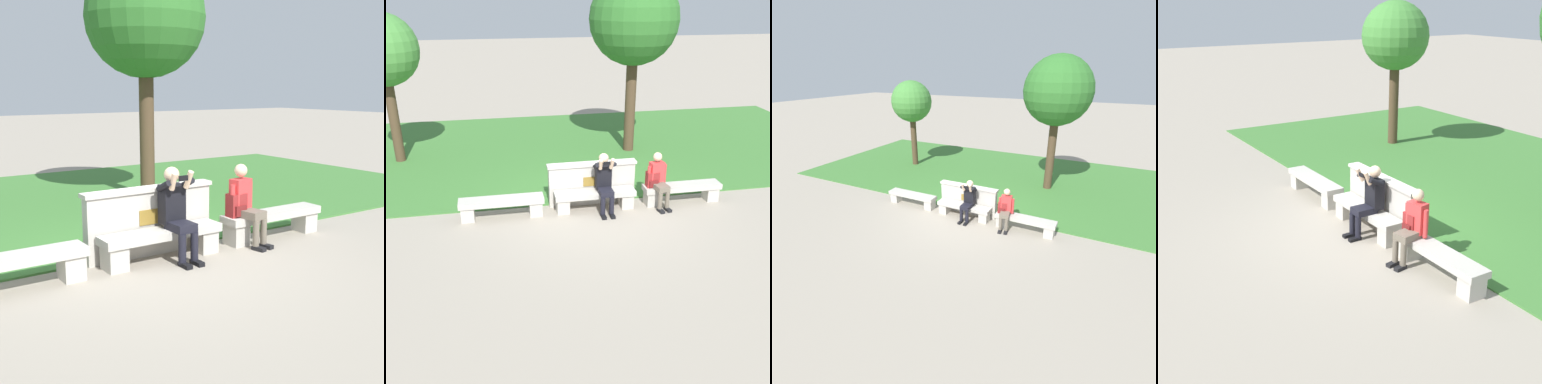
# 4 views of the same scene
# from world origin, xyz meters

# --- Properties ---
(ground_plane) EXTENTS (80.00, 80.00, 0.00)m
(ground_plane) POSITION_xyz_m (0.00, 0.00, 0.00)
(ground_plane) COLOR gray
(grass_strip) EXTENTS (18.01, 8.00, 0.03)m
(grass_strip) POSITION_xyz_m (0.00, 4.38, 0.01)
(grass_strip) COLOR #3D7533
(grass_strip) RESTS_ON ground
(bench_main) EXTENTS (1.84, 0.40, 0.45)m
(bench_main) POSITION_xyz_m (-2.09, 0.00, 0.30)
(bench_main) COLOR #B7B2A8
(bench_main) RESTS_ON ground
(bench_near) EXTENTS (1.84, 0.40, 0.45)m
(bench_near) POSITION_xyz_m (0.00, 0.00, 0.30)
(bench_near) COLOR #B7B2A8
(bench_near) RESTS_ON ground
(bench_mid) EXTENTS (1.84, 0.40, 0.45)m
(bench_mid) POSITION_xyz_m (2.09, 0.00, 0.30)
(bench_mid) COLOR #B7B2A8
(bench_mid) RESTS_ON ground
(backrest_wall_with_plaque) EXTENTS (2.06, 0.24, 1.01)m
(backrest_wall_with_plaque) POSITION_xyz_m (0.00, 0.34, 0.52)
(backrest_wall_with_plaque) COLOR #B7B2A8
(backrest_wall_with_plaque) RESTS_ON ground
(person_photographer) EXTENTS (0.47, 0.72, 1.32)m
(person_photographer) POSITION_xyz_m (0.20, -0.08, 0.74)
(person_photographer) COLOR black
(person_photographer) RESTS_ON ground
(person_distant) EXTENTS (0.47, 0.71, 1.26)m
(person_distant) POSITION_xyz_m (1.47, -0.07, 0.67)
(person_distant) COLOR black
(person_distant) RESTS_ON ground
(backpack) EXTENTS (0.28, 0.24, 0.43)m
(backpack) POSITION_xyz_m (1.35, 0.01, 0.63)
(backpack) COLOR maroon
(backpack) RESTS_ON bench_mid
(tree_left_background) EXTENTS (1.92, 1.92, 4.10)m
(tree_left_background) POSITION_xyz_m (-4.88, 4.12, 3.09)
(tree_left_background) COLOR #4C3826
(tree_left_background) RESTS_ON ground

